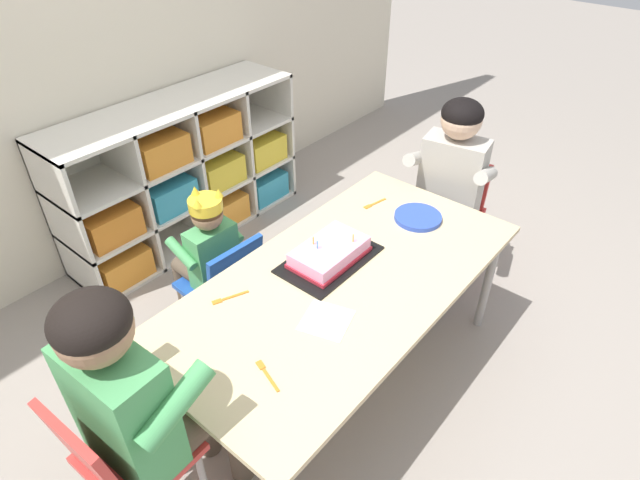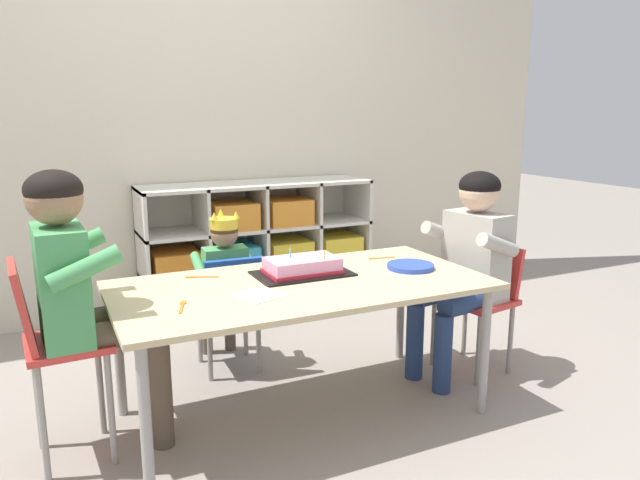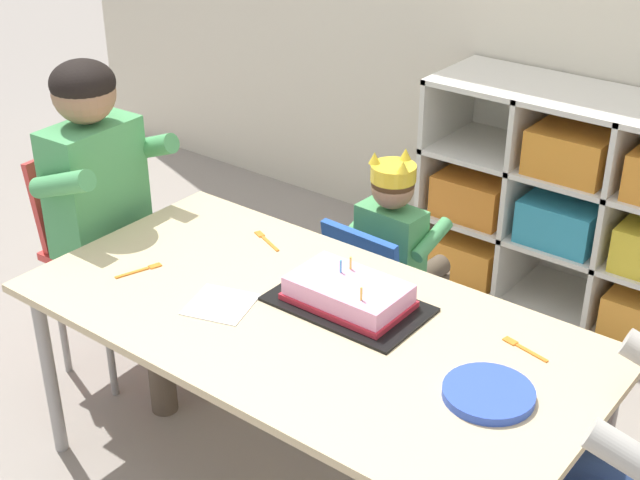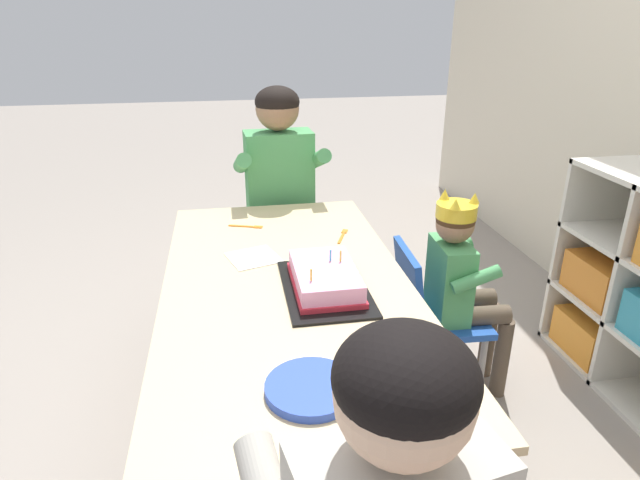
{
  "view_description": "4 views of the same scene",
  "coord_description": "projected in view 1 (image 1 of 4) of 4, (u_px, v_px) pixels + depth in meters",
  "views": [
    {
      "loc": [
        -1.21,
        -0.9,
        1.88
      ],
      "look_at": [
        -0.02,
        0.1,
        0.72
      ],
      "focal_mm": 29.45,
      "sensor_mm": 36.0,
      "label": 1
    },
    {
      "loc": [
        -0.95,
        -2.15,
        1.27
      ],
      "look_at": [
        0.09,
        0.02,
        0.74
      ],
      "focal_mm": 33.73,
      "sensor_mm": 36.0,
      "label": 2
    },
    {
      "loc": [
        1.2,
        -1.49,
        1.81
      ],
      "look_at": [
        0.01,
        0.04,
        0.79
      ],
      "focal_mm": 50.24,
      "sensor_mm": 36.0,
      "label": 3
    },
    {
      "loc": [
        1.48,
        -0.16,
        1.35
      ],
      "look_at": [
        0.05,
        0.09,
        0.74
      ],
      "focal_mm": 30.24,
      "sensor_mm": 36.0,
      "label": 4
    }
  ],
  "objects": [
    {
      "name": "ground",
      "position": [
        340.0,
        377.0,
        2.33
      ],
      "size": [
        16.0,
        16.0,
        0.0
      ],
      "primitive_type": "plane",
      "color": "gray"
    },
    {
      "name": "storage_cubby_shelf",
      "position": [
        186.0,
        177.0,
        3.02
      ],
      "size": [
        1.45,
        0.4,
        0.82
      ],
      "color": "silver",
      "rests_on": "ground"
    },
    {
      "name": "activity_table",
      "position": [
        343.0,
        287.0,
        2.01
      ],
      "size": [
        1.51,
        0.76,
        0.58
      ],
      "color": "#D1B789",
      "rests_on": "ground"
    },
    {
      "name": "classroom_chair_blue",
      "position": [
        226.0,
        284.0,
        2.31
      ],
      "size": [
        0.31,
        0.33,
        0.6
      ],
      "rotation": [
        0.0,
        0.0,
        3.09
      ],
      "color": "#1E4CA8",
      "rests_on": "ground"
    },
    {
      "name": "child_with_crown",
      "position": [
        207.0,
        248.0,
        2.28
      ],
      "size": [
        0.3,
        0.31,
        0.8
      ],
      "rotation": [
        0.0,
        0.0,
        3.09
      ],
      "color": "#4C9E5B",
      "rests_on": "ground"
    },
    {
      "name": "classroom_chair_adult_side",
      "position": [
        123.0,
        463.0,
        1.51
      ],
      "size": [
        0.32,
        0.32,
        0.76
      ],
      "rotation": [
        0.0,
        0.0,
        1.62
      ],
      "color": "red",
      "rests_on": "ground"
    },
    {
      "name": "adult_helper_seated",
      "position": [
        141.0,
        393.0,
        1.46
      ],
      "size": [
        0.44,
        0.42,
        1.07
      ],
      "rotation": [
        0.0,
        0.0,
        1.62
      ],
      "color": "#4C9E5B",
      "rests_on": "ground"
    },
    {
      "name": "classroom_chair_guest_side",
      "position": [
        449.0,
        207.0,
        2.74
      ],
      "size": [
        0.37,
        0.39,
        0.62
      ],
      "rotation": [
        0.0,
        0.0,
        -1.4
      ],
      "color": "red",
      "rests_on": "ground"
    },
    {
      "name": "guest_at_table_side",
      "position": [
        448.0,
        180.0,
        2.53
      ],
      "size": [
        0.46,
        0.44,
        0.99
      ],
      "rotation": [
        0.0,
        0.0,
        -1.4
      ],
      "color": "#B2ADA3",
      "rests_on": "ground"
    },
    {
      "name": "birthday_cake_on_tray",
      "position": [
        329.0,
        254.0,
        2.05
      ],
      "size": [
        0.41,
        0.25,
        0.11
      ],
      "color": "black",
      "rests_on": "activity_table"
    },
    {
      "name": "paper_plate_stack",
      "position": [
        418.0,
        217.0,
        2.3
      ],
      "size": [
        0.21,
        0.21,
        0.02
      ],
      "primitive_type": "cylinder",
      "color": "blue",
      "rests_on": "activity_table"
    },
    {
      "name": "paper_napkin_square",
      "position": [
        326.0,
        320.0,
        1.81
      ],
      "size": [
        0.2,
        0.2,
        0.0
      ],
      "primitive_type": "cube",
      "rotation": [
        0.0,
        0.0,
        0.31
      ],
      "color": "white",
      "rests_on": "activity_table"
    },
    {
      "name": "fork_beside_plate_stack",
      "position": [
        228.0,
        298.0,
        1.89
      ],
      "size": [
        0.13,
        0.07,
        0.0
      ],
      "rotation": [
        0.0,
        0.0,
        5.89
      ],
      "color": "orange",
      "rests_on": "activity_table"
    },
    {
      "name": "fork_scattered_mid_table",
      "position": [
        267.0,
        374.0,
        1.62
      ],
      "size": [
        0.06,
        0.13,
        0.0
      ],
      "rotation": [
        0.0,
        0.0,
        4.39
      ],
      "color": "orange",
      "rests_on": "activity_table"
    },
    {
      "name": "fork_near_child_seat",
      "position": [
        374.0,
        204.0,
        2.4
      ],
      "size": [
        0.13,
        0.04,
        0.0
      ],
      "rotation": [
        0.0,
        0.0,
        6.07
      ],
      "color": "orange",
      "rests_on": "activity_table"
    }
  ]
}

